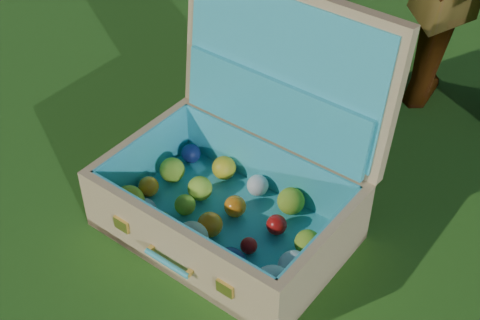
% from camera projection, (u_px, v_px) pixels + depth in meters
% --- Properties ---
extents(ground, '(60.00, 60.00, 0.00)m').
position_uv_depth(ground, '(268.00, 283.00, 1.71)').
color(ground, '#215114').
rests_on(ground, ground).
extents(stray_ball, '(0.07, 0.07, 0.07)m').
position_uv_depth(stray_ball, '(144.00, 211.00, 1.86)').
color(stray_ball, '#468FB8').
rests_on(stray_ball, ground).
extents(suitcase, '(0.73, 0.63, 0.62)m').
position_uv_depth(suitcase, '(244.00, 169.00, 1.78)').
color(suitcase, tan).
rests_on(suitcase, ground).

